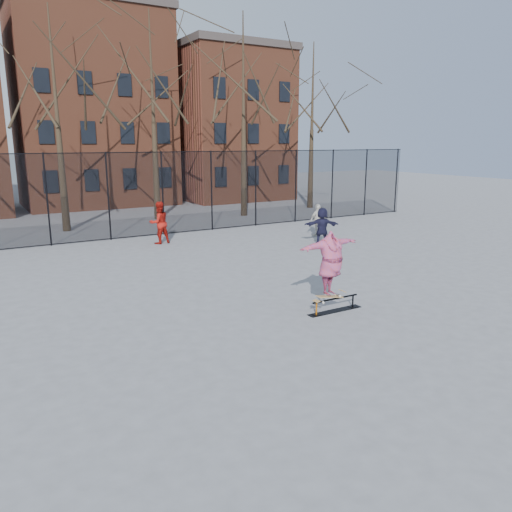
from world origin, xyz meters
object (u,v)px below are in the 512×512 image
skate_rail (335,306)px  bystander_red (159,223)px  skateboard (330,297)px  skater (331,264)px  bystander_white (318,220)px  bystander_navy (322,226)px

skate_rail → bystander_red: 11.16m
skate_rail → skateboard: skateboard is taller
skate_rail → skater: (-0.20, -0.00, 1.18)m
bystander_red → skate_rail: bearing=87.7°
skateboard → bystander_red: bystander_red is taller
bystander_white → bystander_navy: 2.06m
skater → bystander_navy: bearing=44.1°
bystander_red → skateboard: bearing=86.6°
bystander_red → skater: bearing=86.6°
skateboard → bystander_white: bystander_white is taller
skateboard → bystander_navy: 8.99m
skate_rail → skater: skater is taller
skate_rail → skater: bearing=-180.0°
bystander_red → bystander_navy: bystander_red is taller
skater → bystander_navy: 9.00m
skate_rail → bystander_white: bearing=54.9°
skate_rail → skateboard: 0.34m
skate_rail → skater: size_ratio=0.81×
skateboard → bystander_white: size_ratio=0.56×
bystander_navy → bystander_white: bearing=-97.1°
skate_rail → skateboard: bearing=180.0°
skate_rail → bystander_navy: bearing=54.3°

